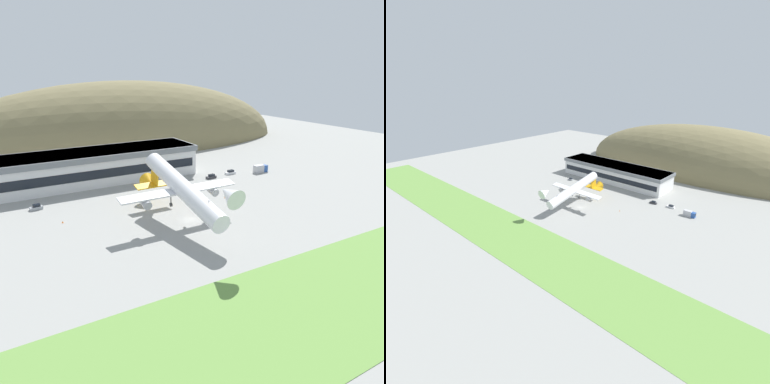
% 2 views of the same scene
% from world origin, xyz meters
% --- Properties ---
extents(ground_plane, '(367.84, 367.84, 0.00)m').
position_xyz_m(ground_plane, '(0.00, 0.00, 0.00)').
color(ground_plane, gray).
extents(grass_strip_foreground, '(331.06, 30.39, 0.08)m').
position_xyz_m(grass_strip_foreground, '(0.00, -46.21, 0.04)').
color(grass_strip_foreground, '#669342').
rests_on(grass_strip_foreground, ground_plane).
extents(hill_backdrop, '(201.28, 76.86, 69.60)m').
position_xyz_m(hill_backdrop, '(24.01, 115.49, 0.00)').
color(hill_backdrop, olive).
rests_on(hill_backdrop, ground_plane).
extents(terminal_building, '(79.83, 21.04, 11.72)m').
position_xyz_m(terminal_building, '(-12.69, 51.39, 6.64)').
color(terminal_building, silver).
rests_on(terminal_building, ground_plane).
extents(cargo_airplane, '(34.62, 49.16, 14.70)m').
position_xyz_m(cargo_airplane, '(-3.53, -1.31, 10.33)').
color(cargo_airplane, silver).
extents(service_car_0, '(4.66, 2.15, 1.65)m').
position_xyz_m(service_car_0, '(38.41, 33.58, 0.68)').
color(service_car_0, silver).
rests_on(service_car_0, ground_plane).
extents(service_car_1, '(3.91, 1.99, 1.68)m').
position_xyz_m(service_car_1, '(-36.55, 30.63, 0.70)').
color(service_car_1, '#999EA3').
rests_on(service_car_1, ground_plane).
extents(service_car_2, '(4.38, 2.01, 1.66)m').
position_xyz_m(service_car_2, '(28.22, 32.19, 0.68)').
color(service_car_2, '#333338').
rests_on(service_car_2, ground_plane).
extents(fuel_truck, '(6.42, 2.43, 3.13)m').
position_xyz_m(fuel_truck, '(50.74, 29.55, 1.51)').
color(fuel_truck, '#264C99').
rests_on(fuel_truck, ground_plane).
extents(traffic_cone_0, '(0.52, 0.52, 0.58)m').
position_xyz_m(traffic_cone_0, '(-31.94, 15.88, 0.28)').
color(traffic_cone_0, orange).
rests_on(traffic_cone_0, ground_plane).
extents(traffic_cone_1, '(0.52, 0.52, 0.58)m').
position_xyz_m(traffic_cone_1, '(19.41, 10.32, 0.28)').
color(traffic_cone_1, orange).
rests_on(traffic_cone_1, ground_plane).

